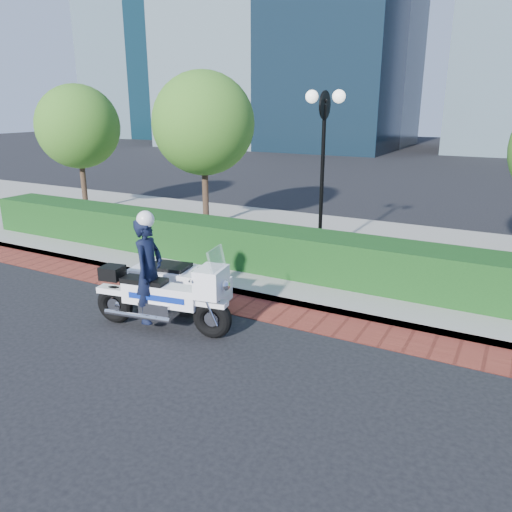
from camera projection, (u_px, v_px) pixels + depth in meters
The scene contains 8 objects.
ground at pixel (168, 325), 9.48m from camera, with size 120.00×120.00×0.00m, color black.
brick_strip at pixel (212, 299), 10.74m from camera, with size 60.00×1.00×0.01m, color maroon.
sidewalk at pixel (297, 246), 14.50m from camera, with size 60.00×8.00×0.15m, color gray.
hedge_main at pixel (258, 247), 12.31m from camera, with size 18.00×1.20×1.00m, color black.
lamppost at pixel (323, 148), 12.52m from camera, with size 1.02×0.70×4.21m.
tree_a at pixel (78, 127), 18.10m from camera, with size 3.00×3.00×4.58m.
tree_b at pixel (203, 124), 15.53m from camera, with size 3.20×3.20×4.89m.
police_motorcycle at pixel (166, 283), 9.47m from camera, with size 2.76×1.98×2.24m.
Camera 1 is at (5.61, -6.82, 4.04)m, focal length 35.00 mm.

